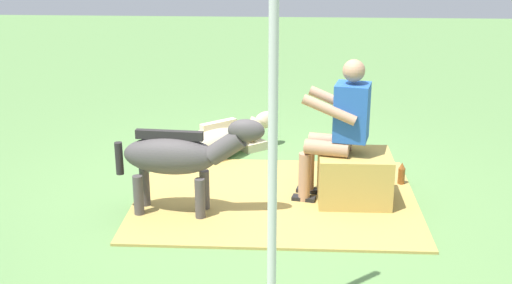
{
  "coord_description": "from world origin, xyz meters",
  "views": [
    {
      "loc": [
        -0.29,
        5.83,
        2.56
      ],
      "look_at": [
        0.02,
        -0.04,
        0.55
      ],
      "focal_mm": 46.47,
      "sensor_mm": 36.0,
      "label": 1
    }
  ],
  "objects_px": {
    "pony_standing": "(180,156)",
    "soda_bottle": "(401,175)",
    "person_seated": "(338,125)",
    "pony_lying": "(220,141)",
    "tent_pole_left": "(273,144)",
    "hay_bale": "(354,179)"
  },
  "relations": [
    {
      "from": "pony_standing",
      "to": "pony_lying",
      "type": "relative_size",
      "value": 1.12
    },
    {
      "from": "pony_standing",
      "to": "soda_bottle",
      "type": "relative_size",
      "value": 5.46
    },
    {
      "from": "pony_standing",
      "to": "tent_pole_left",
      "type": "relative_size",
      "value": 0.54
    },
    {
      "from": "pony_standing",
      "to": "soda_bottle",
      "type": "distance_m",
      "value": 2.27
    },
    {
      "from": "tent_pole_left",
      "to": "pony_standing",
      "type": "bearing_deg",
      "value": -62.35
    },
    {
      "from": "hay_bale",
      "to": "soda_bottle",
      "type": "relative_size",
      "value": 2.69
    },
    {
      "from": "hay_bale",
      "to": "pony_lying",
      "type": "height_order",
      "value": "hay_bale"
    },
    {
      "from": "person_seated",
      "to": "soda_bottle",
      "type": "xyz_separation_m",
      "value": [
        -0.68,
        -0.42,
        -0.64
      ]
    },
    {
      "from": "person_seated",
      "to": "soda_bottle",
      "type": "distance_m",
      "value": 1.03
    },
    {
      "from": "hay_bale",
      "to": "soda_bottle",
      "type": "height_order",
      "value": "hay_bale"
    },
    {
      "from": "tent_pole_left",
      "to": "person_seated",
      "type": "bearing_deg",
      "value": -105.3
    },
    {
      "from": "person_seated",
      "to": "tent_pole_left",
      "type": "height_order",
      "value": "tent_pole_left"
    },
    {
      "from": "pony_standing",
      "to": "person_seated",
      "type": "bearing_deg",
      "value": -165.99
    },
    {
      "from": "hay_bale",
      "to": "pony_standing",
      "type": "relative_size",
      "value": 0.49
    },
    {
      "from": "person_seated",
      "to": "pony_lying",
      "type": "xyz_separation_m",
      "value": [
        1.21,
        -1.16,
        -0.57
      ]
    },
    {
      "from": "hay_bale",
      "to": "tent_pole_left",
      "type": "bearing_deg",
      "value": 70.21
    },
    {
      "from": "pony_standing",
      "to": "soda_bottle",
      "type": "height_order",
      "value": "pony_standing"
    },
    {
      "from": "pony_lying",
      "to": "soda_bottle",
      "type": "height_order",
      "value": "pony_lying"
    },
    {
      "from": "pony_lying",
      "to": "tent_pole_left",
      "type": "height_order",
      "value": "tent_pole_left"
    },
    {
      "from": "pony_lying",
      "to": "soda_bottle",
      "type": "xyz_separation_m",
      "value": [
        -1.89,
        0.74,
        -0.07
      ]
    },
    {
      "from": "pony_standing",
      "to": "pony_lying",
      "type": "xyz_separation_m",
      "value": [
        -0.19,
        -1.51,
        -0.37
      ]
    },
    {
      "from": "person_seated",
      "to": "tent_pole_left",
      "type": "xyz_separation_m",
      "value": [
        0.55,
        1.99,
        0.49
      ]
    }
  ]
}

